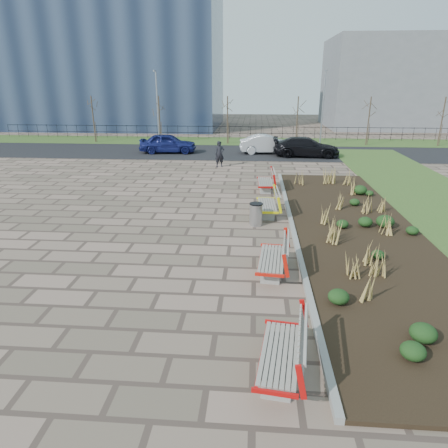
# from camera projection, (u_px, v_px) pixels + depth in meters

# --- Properties ---
(ground) EXTENTS (120.00, 120.00, 0.00)m
(ground) POSITION_uv_depth(u_px,v_px,m) (159.00, 293.00, 10.51)
(ground) COLOR #826859
(ground) RESTS_ON ground
(planting_bed) EXTENTS (4.50, 18.00, 0.10)m
(planting_bed) POSITION_uv_depth(u_px,v_px,m) (356.00, 231.00, 14.73)
(planting_bed) COLOR black
(planting_bed) RESTS_ON ground
(planting_curb) EXTENTS (0.16, 18.00, 0.15)m
(planting_curb) POSITION_uv_depth(u_px,v_px,m) (293.00, 228.00, 14.89)
(planting_curb) COLOR gray
(planting_curb) RESTS_ON ground
(grass_verge_far) EXTENTS (80.00, 5.00, 0.04)m
(grass_verge_far) POSITION_uv_depth(u_px,v_px,m) (229.00, 141.00, 36.77)
(grass_verge_far) COLOR #33511E
(grass_verge_far) RESTS_ON ground
(road) EXTENTS (80.00, 7.00, 0.02)m
(road) POSITION_uv_depth(u_px,v_px,m) (223.00, 152.00, 31.15)
(road) COLOR black
(road) RESTS_ON ground
(bench_a) EXTENTS (1.17, 2.20, 1.00)m
(bench_a) POSITION_uv_depth(u_px,v_px,m) (280.00, 350.00, 7.49)
(bench_a) COLOR red
(bench_a) RESTS_ON ground
(bench_b) EXTENTS (1.08, 2.17, 1.00)m
(bench_b) POSITION_uv_depth(u_px,v_px,m) (272.00, 257.00, 11.49)
(bench_b) COLOR red
(bench_b) RESTS_ON ground
(bench_c) EXTENTS (0.98, 2.13, 1.00)m
(bench_c) POSITION_uv_depth(u_px,v_px,m) (267.00, 203.00, 16.50)
(bench_c) COLOR yellow
(bench_c) RESTS_ON ground
(bench_d) EXTENTS (0.96, 2.12, 1.00)m
(bench_d) POSITION_uv_depth(u_px,v_px,m) (265.00, 181.00, 20.20)
(bench_d) COLOR #AE0D0B
(bench_d) RESTS_ON ground
(litter_bin) EXTENTS (0.50, 0.50, 0.86)m
(litter_bin) POSITION_uv_depth(u_px,v_px,m) (256.00, 215.00, 15.31)
(litter_bin) COLOR #B2B2B7
(litter_bin) RESTS_ON ground
(pedestrian) EXTENTS (0.69, 0.55, 1.65)m
(pedestrian) POSITION_uv_depth(u_px,v_px,m) (220.00, 154.00, 25.62)
(pedestrian) COLOR black
(pedestrian) RESTS_ON ground
(car_blue) EXTENTS (4.40, 2.03, 1.46)m
(car_blue) POSITION_uv_depth(u_px,v_px,m) (168.00, 143.00, 30.62)
(car_blue) COLOR navy
(car_blue) RESTS_ON road
(car_silver) EXTENTS (4.33, 1.86, 1.39)m
(car_silver) POSITION_uv_depth(u_px,v_px,m) (267.00, 144.00, 30.39)
(car_silver) COLOR #AAADB2
(car_silver) RESTS_ON road
(car_black) EXTENTS (4.88, 2.17, 1.39)m
(car_black) POSITION_uv_depth(u_px,v_px,m) (306.00, 147.00, 29.11)
(car_black) COLOR black
(car_black) RESTS_ON road
(tree_a) EXTENTS (1.40, 1.40, 4.00)m
(tree_a) POSITION_uv_depth(u_px,v_px,m) (93.00, 119.00, 35.55)
(tree_a) COLOR #4C3D2D
(tree_a) RESTS_ON grass_verge_far
(tree_b) EXTENTS (1.40, 1.40, 4.00)m
(tree_b) POSITION_uv_depth(u_px,v_px,m) (160.00, 120.00, 35.11)
(tree_b) COLOR #4C3D2D
(tree_b) RESTS_ON grass_verge_far
(tree_c) EXTENTS (1.40, 1.40, 4.00)m
(tree_c) POSITION_uv_depth(u_px,v_px,m) (227.00, 120.00, 34.68)
(tree_c) COLOR #4C3D2D
(tree_c) RESTS_ON grass_verge_far
(tree_d) EXTENTS (1.40, 1.40, 4.00)m
(tree_d) POSITION_uv_depth(u_px,v_px,m) (297.00, 121.00, 34.25)
(tree_d) COLOR #4C3D2D
(tree_d) RESTS_ON grass_verge_far
(tree_e) EXTENTS (1.40, 1.40, 4.00)m
(tree_e) POSITION_uv_depth(u_px,v_px,m) (368.00, 121.00, 33.82)
(tree_e) COLOR #4C3D2D
(tree_e) RESTS_ON grass_verge_far
(tree_f) EXTENTS (1.40, 1.40, 4.00)m
(tree_f) POSITION_uv_depth(u_px,v_px,m) (442.00, 122.00, 33.39)
(tree_f) COLOR #4C3D2D
(tree_f) RESTS_ON grass_verge_far
(lamp_west) EXTENTS (0.24, 0.60, 6.00)m
(lamp_west) POSITION_uv_depth(u_px,v_px,m) (158.00, 108.00, 34.31)
(lamp_west) COLOR gray
(lamp_west) RESTS_ON grass_verge_far
(lamp_east) EXTENTS (0.24, 0.60, 6.00)m
(lamp_east) POSITION_uv_depth(u_px,v_px,m) (323.00, 109.00, 33.30)
(lamp_east) COLOR gray
(lamp_east) RESTS_ON grass_verge_far
(railing_fence) EXTENTS (44.00, 0.10, 1.20)m
(railing_fence) POSITION_uv_depth(u_px,v_px,m) (230.00, 132.00, 37.97)
(railing_fence) COLOR black
(railing_fence) RESTS_ON grass_verge_far
(building_glass) EXTENTS (40.00, 14.00, 15.00)m
(building_glass) POSITION_uv_depth(u_px,v_px,m) (50.00, 61.00, 47.08)
(building_glass) COLOR #192338
(building_glass) RESTS_ON ground
(building_grey) EXTENTS (18.00, 12.00, 10.00)m
(building_grey) POSITION_uv_depth(u_px,v_px,m) (406.00, 83.00, 46.78)
(building_grey) COLOR slate
(building_grey) RESTS_ON ground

